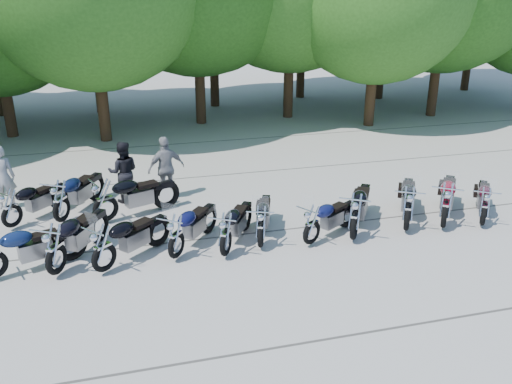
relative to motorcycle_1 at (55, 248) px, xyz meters
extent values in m
plane|color=gray|center=(4.62, -0.52, -0.67)|extent=(90.00, 90.00, 0.00)
cylinder|color=#3A2614|center=(-2.63, 12.32, 0.98)|extent=(0.44, 0.44, 3.31)
cylinder|color=#3A2614|center=(1.05, 10.72, 1.30)|extent=(0.44, 0.44, 3.93)
cylinder|color=#3A2614|center=(5.16, 12.57, 1.39)|extent=(0.44, 0.44, 4.13)
cylinder|color=#3A2614|center=(9.23, 12.68, 1.38)|extent=(0.44, 0.44, 4.09)
cylinder|color=#3A2614|center=(12.17, 10.29, 1.14)|extent=(0.44, 0.44, 3.62)
cylinder|color=#3A2614|center=(15.82, 11.26, 1.32)|extent=(0.44, 0.44, 3.98)
cylinder|color=#3A2614|center=(0.86, 15.90, 1.04)|extent=(0.44, 0.44, 3.42)
cylinder|color=#3A2614|center=(6.42, 15.95, 1.11)|extent=(0.44, 0.44, 3.56)
cylinder|color=#3A2614|center=(11.31, 16.95, 1.21)|extent=(0.44, 0.44, 3.76)
cylinder|color=#3A2614|center=(15.30, 15.57, 1.14)|extent=(0.44, 0.44, 3.63)
cylinder|color=#3A2614|center=(21.23, 16.50, 1.52)|extent=(0.44, 0.44, 4.37)
imported|color=gray|center=(-1.65, 4.30, 0.23)|extent=(0.69, 0.49, 1.81)
imported|color=black|center=(1.56, 3.97, 0.21)|extent=(0.92, 0.75, 1.76)
imported|color=gray|center=(2.74, 3.87, 0.25)|extent=(1.17, 0.74, 1.85)
camera|label=1|loc=(1.50, -10.87, 5.19)|focal=38.00mm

